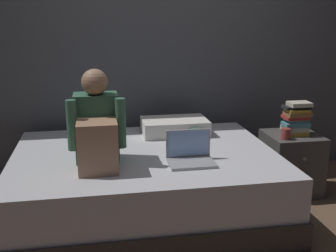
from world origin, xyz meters
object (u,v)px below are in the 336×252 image
object	(u,v)px
laptop	(190,155)
book_stack	(296,119)
person_sitting	(97,129)
mug	(286,134)
clothes_pile	(195,133)
bed	(145,183)
nightstand	(291,163)
pillow	(175,126)

from	to	relation	value
laptop	book_stack	xyz separation A→B (m)	(1.03, 0.46, 0.10)
person_sitting	laptop	size ratio (longest dim) A/B	2.05
book_stack	mug	world-z (taller)	book_stack
person_sitting	clothes_pile	xyz separation A→B (m)	(0.81, 0.48, -0.20)
bed	clothes_pile	world-z (taller)	clothes_pile
laptop	mug	distance (m)	0.95
nightstand	laptop	xyz separation A→B (m)	(-1.01, -0.47, 0.30)
bed	nightstand	world-z (taller)	nightstand
bed	mug	world-z (taller)	mug
bed	pillow	world-z (taller)	pillow
laptop	book_stack	distance (m)	1.13
laptop	clothes_pile	size ratio (longest dim) A/B	1.72
clothes_pile	pillow	bearing A→B (deg)	128.90
nightstand	clothes_pile	bearing A→B (deg)	174.25
person_sitting	laptop	world-z (taller)	person_sitting
laptop	mug	xyz separation A→B (m)	(0.88, 0.35, 0.01)
nightstand	pillow	xyz separation A→B (m)	(-0.98, 0.26, 0.31)
laptop	mug	size ratio (longest dim) A/B	3.56
bed	book_stack	size ratio (longest dim) A/B	7.07
nightstand	mug	bearing A→B (deg)	-137.31
pillow	mug	world-z (taller)	pillow
pillow	person_sitting	bearing A→B (deg)	-135.69
pillow	laptop	bearing A→B (deg)	-92.49
bed	laptop	distance (m)	0.51
laptop	mug	bearing A→B (deg)	21.89
nightstand	bed	bearing A→B (deg)	-171.58
pillow	clothes_pile	bearing A→B (deg)	-51.10
nightstand	clothes_pile	size ratio (longest dim) A/B	2.81
nightstand	laptop	bearing A→B (deg)	-154.90
person_sitting	mug	xyz separation A→B (m)	(1.52, 0.27, -0.19)
pillow	book_stack	distance (m)	1.03
person_sitting	pillow	distance (m)	0.95
bed	pillow	distance (m)	0.64
pillow	bed	bearing A→B (deg)	-125.30
person_sitting	mug	bearing A→B (deg)	10.25
book_stack	pillow	bearing A→B (deg)	164.94
laptop	person_sitting	bearing A→B (deg)	172.84
nightstand	book_stack	distance (m)	0.40
person_sitting	laptop	bearing A→B (deg)	-7.16
mug	book_stack	bearing A→B (deg)	37.48
person_sitting	pillow	bearing A→B (deg)	44.31
book_stack	clothes_pile	bearing A→B (deg)	173.67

